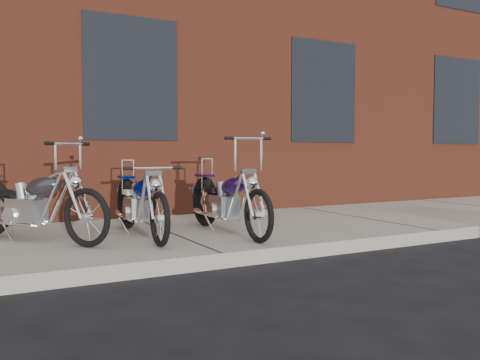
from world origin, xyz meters
TOP-DOWN VIEW (x-y plane):
  - ground at (0.00, 0.00)m, footprint 120.00×120.00m
  - sidewalk at (0.00, 1.50)m, footprint 22.00×3.00m
  - building_brick at (0.00, 8.00)m, footprint 22.00×10.00m
  - chopper_purple at (0.59, 1.08)m, footprint 0.50×2.04m
  - chopper_blue at (-0.39, 1.36)m, footprint 0.49×2.01m
  - chopper_third at (-1.54, 1.59)m, footprint 1.30×1.80m

SIDE VIEW (x-z plane):
  - ground at x=0.00m, z-range 0.00..0.00m
  - sidewalk at x=0.00m, z-range 0.00..0.15m
  - chopper_blue at x=-0.39m, z-range 0.08..0.95m
  - chopper_purple at x=0.59m, z-range -0.05..1.09m
  - chopper_third at x=-1.54m, z-range -0.01..1.07m
  - building_brick at x=0.00m, z-range 0.00..8.00m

